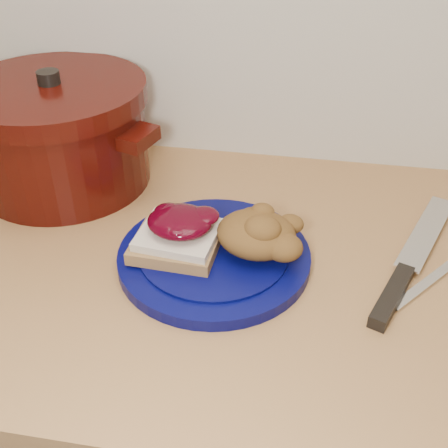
% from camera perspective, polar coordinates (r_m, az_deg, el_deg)
% --- Properties ---
extents(plate, '(0.29, 0.29, 0.02)m').
position_cam_1_polar(plate, '(0.75, -1.01, -3.36)').
color(plate, '#040742').
rests_on(plate, wood_countertop).
extents(sandwich, '(0.11, 0.10, 0.05)m').
position_cam_1_polar(sandwich, '(0.74, -4.69, -0.95)').
color(sandwich, olive).
rests_on(sandwich, plate).
extents(stuffing_mound, '(0.12, 0.11, 0.05)m').
position_cam_1_polar(stuffing_mound, '(0.73, 3.29, -1.04)').
color(stuffing_mound, brown).
rests_on(stuffing_mound, plate).
extents(chef_knife, '(0.14, 0.30, 0.02)m').
position_cam_1_polar(chef_knife, '(0.76, 17.65, -5.13)').
color(chef_knife, black).
rests_on(chef_knife, wood_countertop).
extents(butter_knife, '(0.12, 0.14, 0.00)m').
position_cam_1_polar(butter_knife, '(0.77, 20.35, -5.26)').
color(butter_knife, silver).
rests_on(butter_knife, wood_countertop).
extents(dutch_oven, '(0.36, 0.36, 0.18)m').
position_cam_1_polar(dutch_oven, '(0.93, -16.43, 8.86)').
color(dutch_oven, '#320905').
rests_on(dutch_oven, wood_countertop).
extents(pepper_grinder, '(0.06, 0.06, 0.13)m').
position_cam_1_polar(pepper_grinder, '(0.94, -14.13, 8.15)').
color(pepper_grinder, black).
rests_on(pepper_grinder, wood_countertop).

